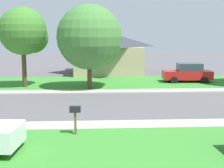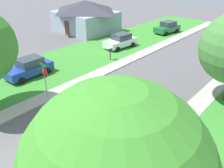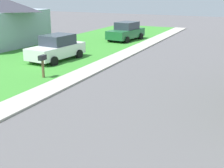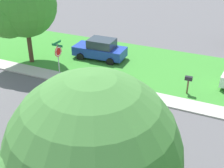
{
  "view_description": "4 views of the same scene",
  "coord_description": "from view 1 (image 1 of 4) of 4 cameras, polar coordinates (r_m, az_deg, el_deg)",
  "views": [
    {
      "loc": [
        -20.06,
        13.11,
        4.36
      ],
      "look_at": [
        -0.51,
        11.99,
        1.4
      ],
      "focal_mm": 53.29,
      "sensor_mm": 36.0,
      "label": 1
    },
    {
      "loc": [
        9.48,
        -3.77,
        9.25
      ],
      "look_at": [
        -0.55,
        7.74,
        1.4
      ],
      "focal_mm": 37.24,
      "sensor_mm": 36.0,
      "label": 2
    },
    {
      "loc": [
        4.18,
        0.51,
        4.68
      ],
      "look_at": [
        -0.4,
        10.37,
        1.4
      ],
      "focal_mm": 50.43,
      "sensor_mm": 36.0,
      "label": 3
    },
    {
      "loc": [
        11.69,
        16.63,
        9.91
      ],
      "look_at": [
        -2.99,
        9.88,
        1.4
      ],
      "focal_mm": 48.27,
      "sensor_mm": 36.0,
      "label": 4
    }
  ],
  "objects": [
    {
      "name": "sidewalk_east",
      "position": [
        25.16,
        -0.7,
        -1.27
      ],
      "size": [
        1.4,
        56.0,
        0.1
      ],
      "primitive_type": "cube",
      "color": "#ADA89E",
      "rests_on": "ground"
    },
    {
      "name": "car_red_behind_trees",
      "position": [
        30.69,
        12.86,
        1.85
      ],
      "size": [
        2.19,
        4.38,
        1.76
      ],
      "color": "red",
      "rests_on": "ground"
    },
    {
      "name": "sidewalk_west",
      "position": [
        15.99,
        0.83,
        -7.04
      ],
      "size": [
        1.4,
        56.0,
        0.1
      ],
      "primitive_type": "cube",
      "color": "#ADA89E",
      "rests_on": "ground"
    },
    {
      "name": "lawn_west",
      "position": [
        11.55,
        2.54,
        -13.36
      ],
      "size": [
        8.0,
        56.0,
        0.08
      ],
      "primitive_type": "cube",
      "color": "#38842D",
      "rests_on": "ground"
    },
    {
      "name": "house_right_setback",
      "position": [
        37.22,
        -1.03,
        5.54
      ],
      "size": [
        9.33,
        8.18,
        4.6
      ],
      "color": "tan",
      "rests_on": "ground"
    },
    {
      "name": "mailbox",
      "position": [
        14.33,
        -6.34,
        -4.98
      ],
      "size": [
        0.25,
        0.48,
        1.31
      ],
      "color": "brown",
      "rests_on": "ground"
    },
    {
      "name": "tree_across_right",
      "position": [
        27.84,
        -14.66,
        8.5
      ],
      "size": [
        4.11,
        3.82,
        6.49
      ],
      "color": "#4C3823",
      "rests_on": "ground"
    },
    {
      "name": "lawn_east",
      "position": [
        29.8,
        -1.11,
        0.25
      ],
      "size": [
        8.0,
        56.0,
        0.08
      ],
      "primitive_type": "cube",
      "color": "#38842D",
      "rests_on": "ground"
    },
    {
      "name": "tree_corner_large",
      "position": [
        26.26,
        -3.5,
        7.7
      ],
      "size": [
        5.44,
        5.06,
        6.65
      ],
      "color": "#4C3823",
      "rests_on": "ground"
    }
  ]
}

